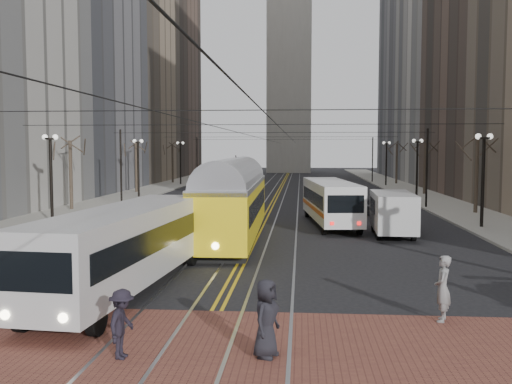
% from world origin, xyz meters
% --- Properties ---
extents(ground, '(260.00, 260.00, 0.00)m').
position_xyz_m(ground, '(0.00, 0.00, 0.00)').
color(ground, black).
rests_on(ground, ground).
extents(sidewalk_left, '(5.00, 140.00, 0.15)m').
position_xyz_m(sidewalk_left, '(-15.00, 45.00, 0.07)').
color(sidewalk_left, gray).
rests_on(sidewalk_left, ground).
extents(sidewalk_right, '(5.00, 140.00, 0.15)m').
position_xyz_m(sidewalk_right, '(15.00, 45.00, 0.07)').
color(sidewalk_right, gray).
rests_on(sidewalk_right, ground).
extents(crosswalk_band, '(25.00, 6.00, 0.01)m').
position_xyz_m(crosswalk_band, '(0.00, -4.00, 0.01)').
color(crosswalk_band, brown).
rests_on(crosswalk_band, ground).
extents(streetcar_rails, '(4.80, 130.00, 0.02)m').
position_xyz_m(streetcar_rails, '(0.00, 45.00, 0.00)').
color(streetcar_rails, gray).
rests_on(streetcar_rails, ground).
extents(centre_lines, '(0.42, 130.00, 0.01)m').
position_xyz_m(centre_lines, '(0.00, 45.00, 0.01)').
color(centre_lines, gold).
rests_on(centre_lines, ground).
extents(building_left_mid, '(16.00, 20.00, 34.00)m').
position_xyz_m(building_left_mid, '(-25.50, 46.00, 17.00)').
color(building_left_mid, slate).
rests_on(building_left_mid, ground).
extents(building_left_midfar, '(20.00, 20.00, 52.00)m').
position_xyz_m(building_left_midfar, '(-27.50, 66.00, 26.00)').
color(building_left_midfar, gray).
rests_on(building_left_midfar, ground).
extents(building_left_far, '(16.00, 20.00, 40.00)m').
position_xyz_m(building_left_far, '(-25.50, 86.00, 20.00)').
color(building_left_far, brown).
rests_on(building_left_far, ground).
extents(building_right_far, '(16.00, 20.00, 40.00)m').
position_xyz_m(building_right_far, '(25.50, 86.00, 20.00)').
color(building_right_far, slate).
rests_on(building_right_far, ground).
extents(lamp_posts, '(27.60, 57.20, 5.60)m').
position_xyz_m(lamp_posts, '(-0.00, 28.75, 2.80)').
color(lamp_posts, black).
rests_on(lamp_posts, ground).
extents(street_trees, '(31.68, 53.28, 5.60)m').
position_xyz_m(street_trees, '(0.00, 35.25, 2.80)').
color(street_trees, '#382D23').
rests_on(street_trees, ground).
extents(trolley_wires, '(25.96, 120.00, 6.60)m').
position_xyz_m(trolley_wires, '(0.00, 34.83, 3.77)').
color(trolley_wires, black).
rests_on(trolley_wires, ground).
extents(transit_bus, '(3.41, 11.79, 2.91)m').
position_xyz_m(transit_bus, '(-3.50, 1.17, 1.45)').
color(transit_bus, '#B9B9B9').
rests_on(transit_bus, ground).
extents(streetcar, '(2.91, 14.52, 3.41)m').
position_xyz_m(streetcar, '(-1.11, 12.67, 1.71)').
color(streetcar, yellow).
rests_on(streetcar, ground).
extents(rear_bus, '(3.49, 11.08, 2.84)m').
position_xyz_m(rear_bus, '(4.47, 19.11, 1.42)').
color(rear_bus, silver).
rests_on(rear_bus, ground).
extents(cargo_van, '(2.37, 5.66, 2.47)m').
position_xyz_m(cargo_van, '(7.74, 14.58, 1.23)').
color(cargo_van, silver).
rests_on(cargo_van, ground).
extents(sedan_grey, '(2.20, 4.20, 1.36)m').
position_xyz_m(sedan_grey, '(8.22, 23.91, 0.68)').
color(sedan_grey, '#414449').
rests_on(sedan_grey, ground).
extents(sedan_silver, '(1.67, 4.64, 1.52)m').
position_xyz_m(sedan_silver, '(4.08, 40.12, 0.76)').
color(sedan_silver, '#B9BCC1').
rests_on(sedan_silver, ground).
extents(pedestrian_a, '(0.89, 1.07, 1.88)m').
position_xyz_m(pedestrian_a, '(1.75, -4.71, 0.95)').
color(pedestrian_a, black).
rests_on(pedestrian_a, crosswalk_band).
extents(pedestrian_b, '(0.64, 0.80, 1.91)m').
position_xyz_m(pedestrian_b, '(6.62, -1.50, 0.96)').
color(pedestrian_b, gray).
rests_on(pedestrian_b, crosswalk_band).
extents(pedestrian_d, '(0.71, 1.12, 1.65)m').
position_xyz_m(pedestrian_d, '(-1.64, -5.06, 0.84)').
color(pedestrian_d, black).
rests_on(pedestrian_d, crosswalk_band).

